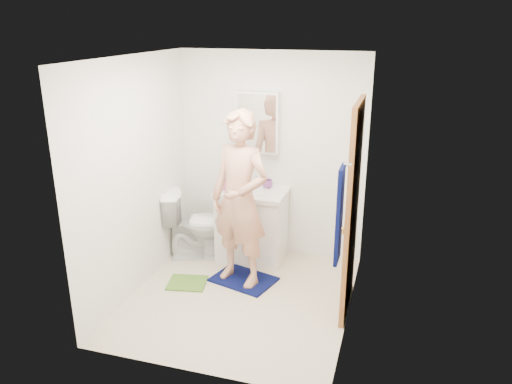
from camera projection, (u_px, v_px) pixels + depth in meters
The scene contains 22 objects.
floor at pixel (240, 298), 5.15m from camera, with size 2.20×2.40×0.02m, color beige.
ceiling at pixel (237, 56), 4.35m from camera, with size 2.20×2.40×0.02m, color white.
wall_back at pixel (272, 156), 5.85m from camera, with size 2.20×0.02×2.40m, color white.
wall_front at pixel (187, 238), 3.66m from camera, with size 2.20×0.02×2.40m, color white.
wall_left at pixel (135, 177), 5.05m from camera, with size 0.02×2.40×2.40m, color white.
wall_right at pixel (357, 198), 4.45m from camera, with size 0.02×2.40×2.40m, color white.
vanity_cabinet at pixel (252, 226), 5.88m from camera, with size 0.75×0.55×0.80m, color white.
countertop at pixel (252, 192), 5.74m from camera, with size 0.79×0.59×0.05m, color white.
sink_basin at pixel (252, 191), 5.74m from camera, with size 0.40×0.40×0.03m, color white.
faucet at pixel (257, 181), 5.88m from camera, with size 0.03×0.03×0.12m, color silver.
medicine_cabinet at pixel (258, 122), 5.69m from camera, with size 0.50×0.12×0.70m, color white.
mirror_panel at pixel (256, 123), 5.64m from camera, with size 0.46×0.01×0.66m, color white.
door at pixel (352, 210), 4.66m from camera, with size 0.05×0.80×2.05m, color #A7652E.
door_knob at pixel (343, 230), 4.40m from camera, with size 0.07×0.07×0.07m, color gold.
towel at pixel (339, 215), 3.94m from camera, with size 0.03×0.24×0.80m, color #060D40.
towel_hook at pixel (348, 164), 3.79m from camera, with size 0.02×0.02×0.06m, color silver.
toilet at pixel (199, 224), 5.92m from camera, with size 0.46×0.81×0.82m, color white.
bath_mat at pixel (244, 279), 5.47m from camera, with size 0.65×0.47×0.02m, color #060D40.
green_rug at pixel (187, 283), 5.40m from camera, with size 0.40×0.34×0.02m, color #52822B.
soap_dispenser at pixel (225, 183), 5.73m from camera, with size 0.08×0.08×0.17m, color #B35372.
toothbrush_cup at pixel (268, 184), 5.80m from camera, with size 0.12×0.12×0.10m, color #874393.
man at pixel (240, 200), 5.14m from camera, with size 0.68×0.45×1.86m, color tan.
Camera 1 is at (1.44, -4.27, 2.72)m, focal length 35.00 mm.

